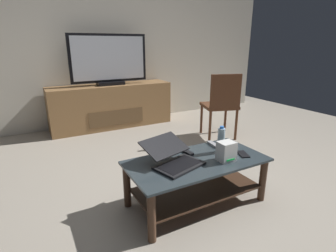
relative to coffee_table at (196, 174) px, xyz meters
name	(u,v)px	position (x,y,z in m)	size (l,w,h in m)	color
ground_plane	(183,190)	(0.01, 0.21, -0.27)	(7.68, 7.68, 0.00)	#9E9384
back_wall	(99,37)	(0.01, 2.78, 1.13)	(6.40, 0.12, 2.80)	beige
coffee_table	(196,174)	(0.00, 0.00, 0.00)	(1.14, 0.57, 0.39)	#2D383D
media_cabinet	(112,106)	(0.04, 2.46, 0.07)	(1.90, 0.48, 0.68)	olive
television	(109,61)	(0.04, 2.43, 0.78)	(1.18, 0.20, 0.76)	black
dining_chair	(222,103)	(1.21, 1.16, 0.25)	(0.55, 0.55, 0.92)	#59331E
laptop	(173,157)	(-0.20, 0.03, 0.18)	(0.46, 0.48, 0.18)	black
router_box	(226,151)	(0.20, -0.12, 0.21)	(0.13, 0.11, 0.16)	white
water_bottle_near	(221,140)	(0.27, 0.04, 0.24)	(0.06, 0.06, 0.23)	silver
cell_phone	(243,154)	(0.40, -0.10, 0.13)	(0.07, 0.14, 0.01)	black
tv_remote	(213,144)	(0.32, 0.19, 0.14)	(0.04, 0.16, 0.02)	#99999E
soundbar_remote	(186,152)	(0.01, 0.17, 0.14)	(0.04, 0.16, 0.02)	black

